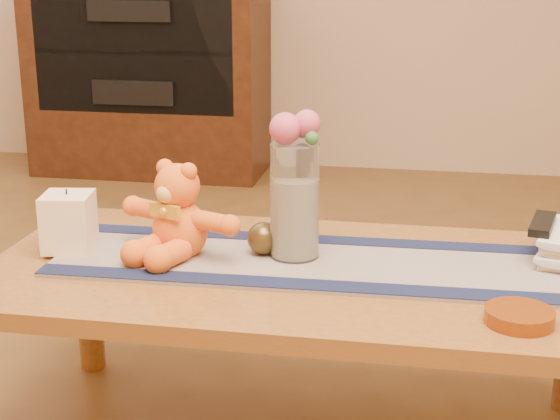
% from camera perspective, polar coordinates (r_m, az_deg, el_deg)
% --- Properties ---
extents(coffee_table_top, '(1.40, 0.70, 0.04)m').
position_cam_1_polar(coffee_table_top, '(1.85, 1.52, -4.52)').
color(coffee_table_top, brown).
rests_on(coffee_table_top, floor).
extents(table_leg_bl, '(0.07, 0.07, 0.41)m').
position_cam_1_polar(table_leg_bl, '(2.37, -12.95, -5.93)').
color(table_leg_bl, brown).
rests_on(table_leg_bl, floor).
extents(persian_runner, '(1.21, 0.38, 0.01)m').
position_cam_1_polar(persian_runner, '(1.87, 2.88, -3.62)').
color(persian_runner, '#201C4F').
rests_on(persian_runner, coffee_table_top).
extents(runner_border_near, '(1.20, 0.09, 0.00)m').
position_cam_1_polar(runner_border_near, '(1.73, 2.36, -5.13)').
color(runner_border_near, '#121837').
rests_on(runner_border_near, persian_runner).
extents(runner_border_far, '(1.20, 0.09, 0.00)m').
position_cam_1_polar(runner_border_far, '(2.00, 3.34, -2.05)').
color(runner_border_far, '#121837').
rests_on(runner_border_far, persian_runner).
extents(teddy_bear, '(0.37, 0.34, 0.20)m').
position_cam_1_polar(teddy_bear, '(1.89, -6.90, -0.02)').
color(teddy_bear, orange).
rests_on(teddy_bear, persian_runner).
extents(pillar_candle, '(0.13, 0.13, 0.13)m').
position_cam_1_polar(pillar_candle, '(1.98, -14.25, -0.78)').
color(pillar_candle, '#FFE1BB').
rests_on(pillar_candle, persian_runner).
extents(candle_wick, '(0.00, 0.00, 0.01)m').
position_cam_1_polar(candle_wick, '(1.96, -14.40, 1.22)').
color(candle_wick, black).
rests_on(candle_wick, pillar_candle).
extents(glass_vase, '(0.11, 0.11, 0.26)m').
position_cam_1_polar(glass_vase, '(1.85, 1.02, 0.62)').
color(glass_vase, silver).
rests_on(glass_vase, persian_runner).
extents(potpourri_fill, '(0.09, 0.09, 0.18)m').
position_cam_1_polar(potpourri_fill, '(1.86, 1.01, -0.53)').
color(potpourri_fill, beige).
rests_on(potpourri_fill, glass_vase).
extents(rose_left, '(0.07, 0.07, 0.07)m').
position_cam_1_polar(rose_left, '(1.81, 0.36, 5.60)').
color(rose_left, '#C84666').
rests_on(rose_left, glass_vase).
extents(rose_right, '(0.06, 0.06, 0.06)m').
position_cam_1_polar(rose_right, '(1.81, 1.85, 5.94)').
color(rose_right, '#C84666').
rests_on(rose_right, glass_vase).
extents(blue_flower_back, '(0.04, 0.04, 0.04)m').
position_cam_1_polar(blue_flower_back, '(1.85, 1.53, 5.62)').
color(blue_flower_back, '#444A93').
rests_on(blue_flower_back, glass_vase).
extents(blue_flower_side, '(0.04, 0.04, 0.04)m').
position_cam_1_polar(blue_flower_side, '(1.84, 0.22, 5.33)').
color(blue_flower_side, '#444A93').
rests_on(blue_flower_side, glass_vase).
extents(leaf_sprig, '(0.03, 0.03, 0.03)m').
position_cam_1_polar(leaf_sprig, '(1.79, 2.20, 4.93)').
color(leaf_sprig, '#33662D').
rests_on(leaf_sprig, glass_vase).
extents(bronze_ball, '(0.09, 0.09, 0.07)m').
position_cam_1_polar(bronze_ball, '(1.89, -1.14, -1.95)').
color(bronze_ball, '#473517').
rests_on(bronze_ball, persian_runner).
extents(book_bottom, '(0.20, 0.25, 0.02)m').
position_cam_1_polar(book_bottom, '(1.99, 17.35, -2.88)').
color(book_bottom, beige).
rests_on(book_bottom, coffee_table_top).
extents(book_lower, '(0.22, 0.26, 0.02)m').
position_cam_1_polar(book_lower, '(1.98, 17.53, -2.41)').
color(book_lower, beige).
rests_on(book_lower, book_bottom).
extents(book_upper, '(0.19, 0.24, 0.02)m').
position_cam_1_polar(book_upper, '(1.98, 17.29, -1.79)').
color(book_upper, beige).
rests_on(book_upper, book_lower).
extents(book_top, '(0.22, 0.26, 0.02)m').
position_cam_1_polar(book_top, '(1.97, 17.61, -1.35)').
color(book_top, beige).
rests_on(book_top, book_upper).
extents(tv_remote, '(0.08, 0.17, 0.02)m').
position_cam_1_polar(tv_remote, '(1.96, 17.51, -0.91)').
color(tv_remote, black).
rests_on(tv_remote, book_top).
extents(amber_dish, '(0.15, 0.15, 0.03)m').
position_cam_1_polar(amber_dish, '(1.63, 16.04, -7.02)').
color(amber_dish, '#BF5914').
rests_on(amber_dish, coffee_table_top).
extents(media_cabinet, '(1.20, 0.50, 1.10)m').
position_cam_1_polar(media_cabinet, '(4.47, -8.93, 9.54)').
color(media_cabinet, black).
rests_on(media_cabinet, floor).
extents(cabinet_cavity, '(1.02, 0.03, 0.61)m').
position_cam_1_polar(cabinet_cavity, '(4.24, -10.05, 10.59)').
color(cabinet_cavity, black).
rests_on(cabinet_cavity, media_cabinet).
extents(cabinet_shelf, '(1.02, 0.20, 0.02)m').
position_cam_1_polar(cabinet_shelf, '(4.32, -9.66, 10.72)').
color(cabinet_shelf, black).
rests_on(cabinet_shelf, media_cabinet).
extents(stereo_upper, '(0.42, 0.28, 0.10)m').
position_cam_1_polar(stereo_upper, '(4.32, -9.70, 13.36)').
color(stereo_upper, black).
rests_on(stereo_upper, media_cabinet).
extents(stereo_lower, '(0.42, 0.28, 0.12)m').
position_cam_1_polar(stereo_lower, '(4.36, -9.44, 8.16)').
color(stereo_lower, black).
rests_on(stereo_lower, media_cabinet).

